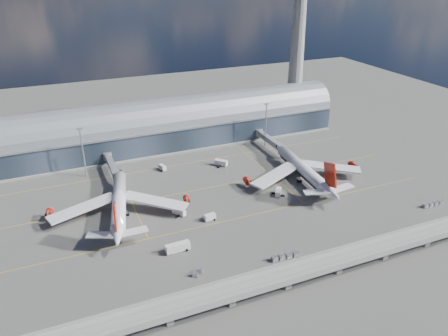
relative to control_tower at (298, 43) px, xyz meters
name	(u,v)px	position (x,y,z in m)	size (l,w,h in m)	color
ground	(222,208)	(-85.00, -83.00, -51.64)	(500.00, 500.00, 0.00)	#474744
taxi_lines	(204,186)	(-85.00, -60.89, -51.63)	(200.00, 80.12, 0.01)	gold
terminal	(169,127)	(-85.00, -5.01, -40.30)	(200.00, 30.00, 28.00)	#1F2935
control_tower	(298,43)	(0.00, 0.00, 0.00)	(19.00, 19.00, 103.00)	gray
guideway	(288,275)	(-85.00, -138.00, -46.34)	(220.00, 8.50, 7.20)	gray
floodlight_mast_left	(83,151)	(-135.00, -28.00, -38.00)	(3.00, 0.70, 25.70)	gray
floodlight_mast_right	(266,124)	(-35.00, -28.00, -38.00)	(3.00, 0.70, 25.70)	gray
airliner_left	(119,203)	(-126.59, -70.94, -46.16)	(59.34, 62.50, 19.16)	white
airliner_right	(304,170)	(-38.02, -73.28, -46.44)	(60.46, 63.22, 20.04)	white
jet_bridge_left	(111,164)	(-122.67, -29.88, -46.46)	(4.40, 28.00, 7.25)	gray
jet_bridge_right	(269,140)	(-34.37, -31.82, -46.46)	(4.40, 32.00, 7.25)	gray
service_truck_0	(179,212)	(-103.79, -80.79, -50.30)	(5.14, 6.32, 2.58)	silver
service_truck_1	(210,217)	(-93.30, -89.76, -50.24)	(4.96, 2.77, 2.76)	silver
service_truck_2	(178,247)	(-111.92, -105.04, -49.91)	(9.22, 3.08, 3.31)	silver
service_truck_3	(278,192)	(-56.92, -82.30, -50.16)	(5.33, 6.21, 2.89)	silver
service_truck_4	(162,168)	(-98.20, -35.77, -50.29)	(3.15, 4.99, 2.68)	silver
service_truck_5	(221,163)	(-68.71, -42.71, -50.01)	(6.38, 6.47, 3.18)	silver
cargo_train_0	(198,273)	(-109.77, -120.46, -50.81)	(4.80, 3.56, 1.58)	gray
cargo_train_1	(285,257)	(-77.86, -124.43, -50.68)	(11.02, 2.29, 1.82)	gray
cargo_train_2	(433,204)	(0.48, -117.23, -50.72)	(10.60, 2.24, 1.75)	gray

